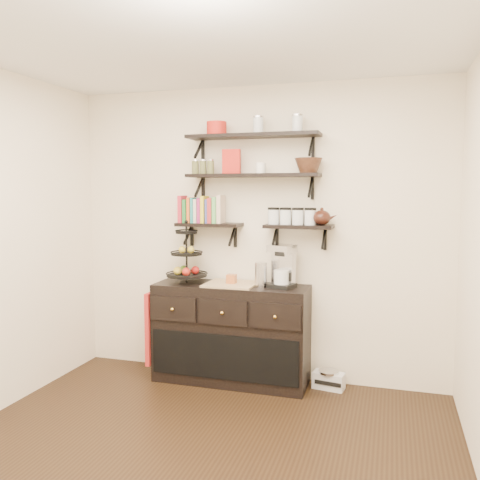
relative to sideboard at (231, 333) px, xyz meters
The scene contains 21 objects.
floor 1.59m from the sideboard, 83.49° to the right, with size 3.50×3.50×0.00m, color black.
ceiling 2.72m from the sideboard, 83.49° to the right, with size 3.50×3.50×0.02m, color white.
back_wall 0.94m from the sideboard, 53.66° to the left, with size 3.50×0.02×2.70m, color white.
shelf_top 1.79m from the sideboard, 30.94° to the left, with size 1.20×0.27×0.23m.
shelf_mid 1.44m from the sideboard, 30.94° to the left, with size 1.20×0.27×0.23m.
shelf_low_left 1.01m from the sideboard, 154.68° to the left, with size 0.60×0.25×0.23m.
shelf_low_right 1.15m from the sideboard, 11.16° to the left, with size 0.60×0.25×0.23m.
cookbooks 1.16m from the sideboard, 159.85° to the left, with size 0.40×0.15×0.26m.
glass_canisters 1.19m from the sideboard, 12.30° to the left, with size 0.43×0.10×0.13m.
sideboard is the anchor object (origin of this frame).
fruit_stand 0.77m from the sideboard, behind, with size 0.38×0.38×0.55m.
candle 0.50m from the sideboard, ahead, with size 0.08×0.08×0.08m, color #AA5627.
coffee_maker 0.78m from the sideboard, ahead, with size 0.25×0.25×0.38m.
thermal_carafe 0.63m from the sideboard, ahead, with size 0.11×0.11×0.22m, color silver.
apron 0.74m from the sideboard, behind, with size 0.04×0.29×0.67m, color #AC2D12.
radio 0.96m from the sideboard, ahead, with size 0.29×0.21×0.16m.
recipe_box 1.56m from the sideboard, 104.86° to the left, with size 0.16×0.06×0.22m, color red.
walnut_bowl 1.66m from the sideboard, ahead, with size 0.24×0.24×0.13m, color black, non-canonical shape.
ramekins 1.52m from the sideboard, 22.06° to the left, with size 0.09×0.09×0.10m, color white.
teapot 1.34m from the sideboard, ahead, with size 0.21×0.15×0.15m, color black, non-canonical shape.
red_pot 1.87m from the sideboard, 149.05° to the left, with size 0.18×0.18×0.12m, color red.
Camera 1 is at (1.21, -2.80, 1.75)m, focal length 38.00 mm.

